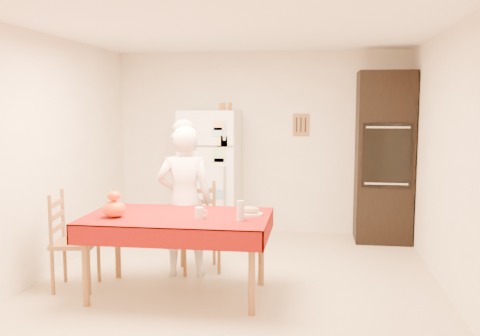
% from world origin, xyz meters
% --- Properties ---
extents(floor, '(4.50, 4.50, 0.00)m').
position_xyz_m(floor, '(0.00, 0.00, 0.00)').
color(floor, '#C6AE8F').
rests_on(floor, ground).
extents(room_shell, '(4.02, 4.52, 2.51)m').
position_xyz_m(room_shell, '(0.00, 0.00, 1.62)').
color(room_shell, '#EEE0C8').
rests_on(room_shell, ground).
extents(refrigerator, '(0.75, 0.74, 1.70)m').
position_xyz_m(refrigerator, '(-0.65, 1.88, 0.85)').
color(refrigerator, white).
rests_on(refrigerator, floor).
extents(oven_cabinet, '(0.70, 0.62, 2.20)m').
position_xyz_m(oven_cabinet, '(1.63, 1.93, 1.10)').
color(oven_cabinet, black).
rests_on(oven_cabinet, floor).
extents(dining_table, '(1.70, 1.00, 0.76)m').
position_xyz_m(dining_table, '(-0.50, -0.41, 0.69)').
color(dining_table, brown).
rests_on(dining_table, floor).
extents(chair_far, '(0.53, 0.52, 0.95)m').
position_xyz_m(chair_far, '(-0.48, 0.39, 0.51)').
color(chair_far, brown).
rests_on(chair_far, floor).
extents(chair_left, '(0.46, 0.47, 0.95)m').
position_xyz_m(chair_left, '(-1.59, -0.38, 0.51)').
color(chair_left, brown).
rests_on(chair_left, floor).
extents(seated_woman, '(0.62, 0.46, 1.57)m').
position_xyz_m(seated_woman, '(-0.58, 0.16, 0.79)').
color(seated_woman, white).
rests_on(seated_woman, floor).
extents(coffee_mug, '(0.08, 0.08, 0.10)m').
position_xyz_m(coffee_mug, '(-0.27, -0.52, 0.81)').
color(coffee_mug, silver).
rests_on(coffee_mug, dining_table).
extents(pumpkin_lower, '(0.21, 0.21, 0.15)m').
position_xyz_m(pumpkin_lower, '(-1.05, -0.58, 0.84)').
color(pumpkin_lower, red).
rests_on(pumpkin_lower, dining_table).
extents(pumpkin_upper, '(0.12, 0.12, 0.09)m').
position_xyz_m(pumpkin_upper, '(-1.05, -0.58, 0.96)').
color(pumpkin_upper, '#EA4405').
rests_on(pumpkin_upper, pumpkin_lower).
extents(wine_glass, '(0.07, 0.07, 0.18)m').
position_xyz_m(wine_glass, '(0.11, -0.54, 0.85)').
color(wine_glass, silver).
rests_on(wine_glass, dining_table).
extents(bread_plate, '(0.24, 0.24, 0.02)m').
position_xyz_m(bread_plate, '(0.16, -0.30, 0.77)').
color(bread_plate, white).
rests_on(bread_plate, dining_table).
extents(bread_loaf, '(0.18, 0.10, 0.06)m').
position_xyz_m(bread_loaf, '(0.16, -0.30, 0.81)').
color(bread_loaf, '#A47E50').
rests_on(bread_loaf, bread_plate).
extents(spice_jar_left, '(0.05, 0.05, 0.10)m').
position_xyz_m(spice_jar_left, '(-0.51, 1.93, 1.75)').
color(spice_jar_left, '#905F1A').
rests_on(spice_jar_left, refrigerator).
extents(spice_jar_mid, '(0.05, 0.05, 0.10)m').
position_xyz_m(spice_jar_mid, '(-0.47, 1.93, 1.75)').
color(spice_jar_mid, '#93551A').
rests_on(spice_jar_mid, refrigerator).
extents(spice_jar_right, '(0.05, 0.05, 0.10)m').
position_xyz_m(spice_jar_right, '(-0.38, 1.93, 1.75)').
color(spice_jar_right, brown).
rests_on(spice_jar_right, refrigerator).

